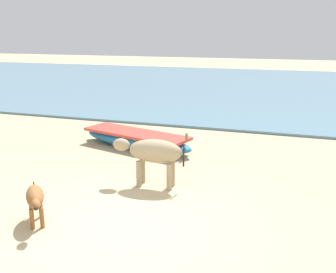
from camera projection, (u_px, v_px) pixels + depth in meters
name	position (u px, v px, depth m)	size (l,w,h in m)	color
ground	(117.00, 225.00, 6.15)	(80.00, 80.00, 0.00)	tan
sea_water	(250.00, 87.00, 21.25)	(60.00, 20.00, 0.08)	slate
fishing_boat_2	(136.00, 139.00, 10.18)	(3.45, 1.74, 0.62)	#1E669E
cow_adult_dun	(153.00, 153.00, 7.55)	(1.47, 0.48, 0.95)	tan
calf_near_brown	(35.00, 198.00, 6.09)	(0.71, 0.82, 0.60)	brown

